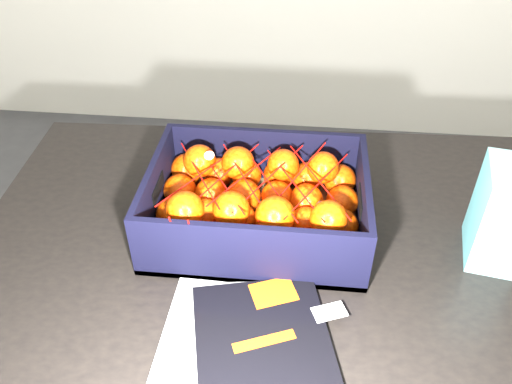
# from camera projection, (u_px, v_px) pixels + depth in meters

# --- Properties ---
(table) EXTENTS (1.23, 0.85, 0.75)m
(table) POSITION_uv_depth(u_px,v_px,m) (279.00, 272.00, 1.09)
(table) COLOR black
(table) RESTS_ON ground
(magazine_stack) EXTENTS (0.31, 0.32, 0.02)m
(magazine_stack) POSITION_uv_depth(u_px,v_px,m) (245.00, 351.00, 0.81)
(magazine_stack) COLOR silver
(magazine_stack) RESTS_ON table
(produce_crate) EXTENTS (0.41, 0.31, 0.13)m
(produce_crate) POSITION_uv_depth(u_px,v_px,m) (258.00, 210.00, 1.03)
(produce_crate) COLOR olive
(produce_crate) RESTS_ON table
(clementine_heap) EXTENTS (0.40, 0.29, 0.12)m
(clementine_heap) POSITION_uv_depth(u_px,v_px,m) (256.00, 203.00, 1.02)
(clementine_heap) COLOR #DD3B04
(clementine_heap) RESTS_ON produce_crate
(mesh_net) EXTENTS (0.34, 0.28, 0.09)m
(mesh_net) POSITION_uv_depth(u_px,v_px,m) (253.00, 183.00, 0.98)
(mesh_net) COLOR red
(mesh_net) RESTS_ON clementine_heap
(retail_carton) EXTENTS (0.11, 0.14, 0.19)m
(retail_carton) POSITION_uv_depth(u_px,v_px,m) (501.00, 214.00, 0.94)
(retail_carton) COLOR silver
(retail_carton) RESTS_ON table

